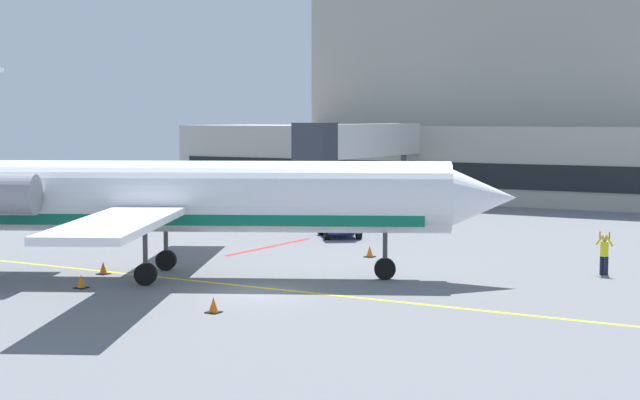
{
  "coord_description": "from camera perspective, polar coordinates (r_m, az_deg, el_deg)",
  "views": [
    {
      "loc": [
        20.82,
        -31.06,
        6.75
      ],
      "look_at": [
        -1.4,
        7.47,
        3.0
      ],
      "focal_mm": 54.8,
      "sensor_mm": 36.0,
      "label": 1
    }
  ],
  "objects": [
    {
      "name": "ground",
      "position": [
        38.01,
        -3.82,
        -5.5
      ],
      "size": [
        120.0,
        120.0,
        0.11
      ],
      "color": "slate"
    },
    {
      "name": "terminal_building",
      "position": [
        82.86,
        10.45,
        5.02
      ],
      "size": [
        59.72,
        12.87,
        19.38
      ],
      "color": "#ADA89E",
      "rests_on": "ground"
    },
    {
      "name": "jet_bridge_west",
      "position": [
        70.2,
        2.36,
        3.42
      ],
      "size": [
        2.4,
        16.35,
        6.43
      ],
      "color": "silver",
      "rests_on": "ground"
    },
    {
      "name": "regional_jet",
      "position": [
        41.55,
        -8.77,
        0.18
      ],
      "size": [
        26.7,
        22.38,
        8.98
      ],
      "color": "white",
      "rests_on": "ground"
    },
    {
      "name": "baggage_tug",
      "position": [
        54.93,
        1.21,
        -1.22
      ],
      "size": [
        3.44,
        3.59,
        2.14
      ],
      "color": "#19389E",
      "rests_on": "ground"
    },
    {
      "name": "fuel_tank",
      "position": [
        72.72,
        -0.44,
        0.58
      ],
      "size": [
        6.4,
        2.66,
        2.46
      ],
      "color": "white",
      "rests_on": "ground"
    },
    {
      "name": "marshaller",
      "position": [
        43.76,
        16.27,
        -3.0
      ],
      "size": [
        0.83,
        0.34,
        1.87
      ],
      "color": "#191E33",
      "rests_on": "ground"
    },
    {
      "name": "safety_cone_alpha",
      "position": [
        43.31,
        -12.54,
        -3.93
      ],
      "size": [
        0.47,
        0.47,
        0.55
      ],
      "color": "orange",
      "rests_on": "ground"
    },
    {
      "name": "safety_cone_bravo",
      "position": [
        39.99,
        -13.78,
        -4.68
      ],
      "size": [
        0.47,
        0.47,
        0.55
      ],
      "color": "orange",
      "rests_on": "ground"
    },
    {
      "name": "safety_cone_charlie",
      "position": [
        47.51,
        2.92,
        -3.05
      ],
      "size": [
        0.47,
        0.47,
        0.55
      ],
      "color": "orange",
      "rests_on": "ground"
    },
    {
      "name": "safety_cone_delta",
      "position": [
        34.22,
        -6.24,
        -6.16
      ],
      "size": [
        0.47,
        0.47,
        0.55
      ],
      "color": "orange",
      "rests_on": "ground"
    }
  ]
}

